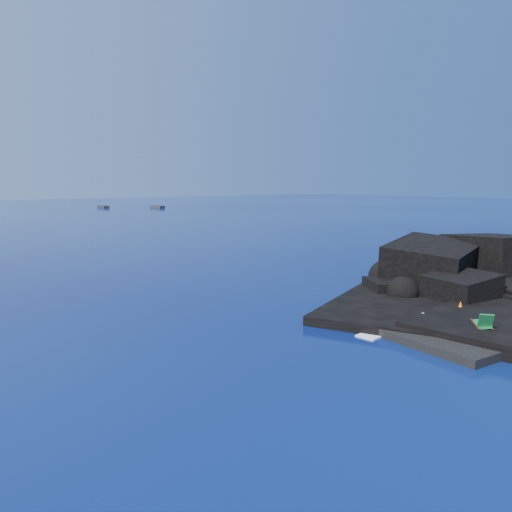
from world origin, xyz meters
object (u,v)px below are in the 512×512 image
at_px(distant_boat_a, 103,208).
at_px(distant_boat_b, 157,208).
at_px(sunbather, 419,317).
at_px(deck_chair, 482,319).
at_px(marker_cone, 460,307).

distance_m(distant_boat_a, distant_boat_b, 14.33).
xyz_separation_m(sunbather, distant_boat_a, (31.64, 115.05, -0.53)).
height_order(deck_chair, distant_boat_b, deck_chair).
bearing_deg(sunbather, distant_boat_a, 63.62).
relative_size(marker_cone, distant_boat_b, 0.11).
height_order(deck_chair, distant_boat_a, deck_chair).
bearing_deg(distant_boat_a, deck_chair, -104.27).
relative_size(deck_chair, marker_cone, 2.77).
xyz_separation_m(distant_boat_a, distant_boat_b, (10.75, -9.48, 0.00)).
distance_m(deck_chair, sunbather, 2.63).
relative_size(deck_chair, sunbather, 0.82).
bearing_deg(deck_chair, marker_cone, 5.09).
bearing_deg(deck_chair, sunbather, 65.77).
bearing_deg(distant_boat_a, distant_boat_b, -40.92).
bearing_deg(marker_cone, sunbather, 173.18).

